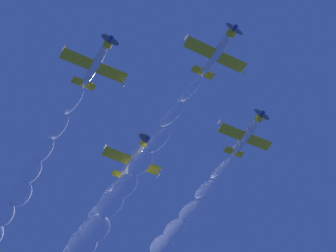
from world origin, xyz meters
The scene contains 5 objects.
airplane_lead centered at (-0.38, -5.00, 71.15)m, with size 8.64×9.56×3.18m.
airplane_left_wingman centered at (5.10, -19.91, 72.39)m, with size 8.62×9.55×3.66m.
airplane_right_wingman centered at (13.28, 4.04, 71.12)m, with size 8.62×9.56×3.48m.
airplane_slot_tail centered at (20.26, -11.55, 70.53)m, with size 8.61×9.60×3.46m.
smoke_trail_lead centered at (29.99, -14.98, 65.95)m, with size 40.61×16.15×9.54m.
Camera 1 is at (-21.41, 31.02, 1.72)m, focal length 64.51 mm.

